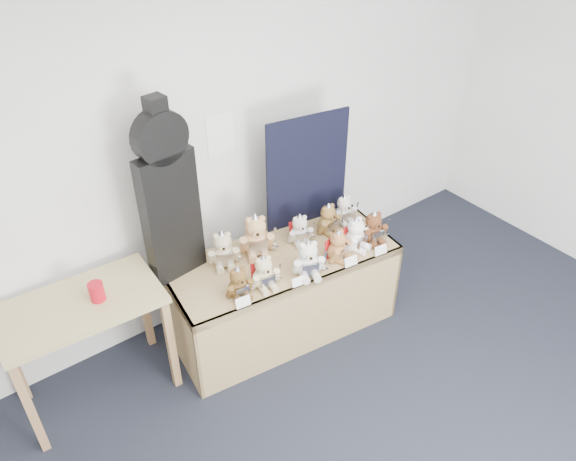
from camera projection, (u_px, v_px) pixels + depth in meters
room_shell at (220, 134)px, 3.84m from camera, size 6.00×6.00×6.00m
display_table at (287, 278)px, 3.99m from camera, size 1.70×0.88×0.68m
side_table at (83, 318)px, 3.45m from camera, size 1.00×0.59×0.81m
guitar_case at (168, 195)px, 3.47m from camera, size 0.39×0.16×1.25m
navy_board at (307, 171)px, 4.06m from camera, size 0.65×0.13×0.87m
red_cup at (97, 292)px, 3.37m from camera, size 0.09×0.09×0.12m
teddy_front_far_left at (239, 284)px, 3.57m from camera, size 0.20×0.17×0.25m
teddy_front_left at (264, 273)px, 3.64m from camera, size 0.22×0.19×0.27m
teddy_front_centre at (308, 260)px, 3.73m from camera, size 0.24×0.24×0.30m
teddy_front_right at (338, 247)px, 3.87m from camera, size 0.22×0.20×0.26m
teddy_front_far_right at (356, 235)px, 3.97m from camera, size 0.24×0.21×0.28m
teddy_front_end at (374, 229)px, 4.04m from camera, size 0.23×0.20×0.28m
teddy_back_left at (223, 250)px, 3.82m from camera, size 0.24×0.24×0.30m
teddy_back_centre_left at (256, 237)px, 3.91m from camera, size 0.28×0.27×0.35m
teddy_back_centre_right at (300, 230)px, 4.04m from camera, size 0.21×0.20×0.25m
teddy_back_right at (328, 220)px, 4.14m from camera, size 0.22×0.18×0.27m
teddy_back_end at (344, 210)px, 4.25m from camera, size 0.21×0.18×0.26m
entry_card_a at (243, 302)px, 3.52m from camera, size 0.10×0.03×0.07m
entry_card_b at (298, 282)px, 3.68m from camera, size 0.09×0.03×0.06m
entry_card_c at (351, 261)px, 3.85m from camera, size 0.10×0.03×0.07m
entry_card_d at (381, 250)px, 3.95m from camera, size 0.10×0.03×0.07m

